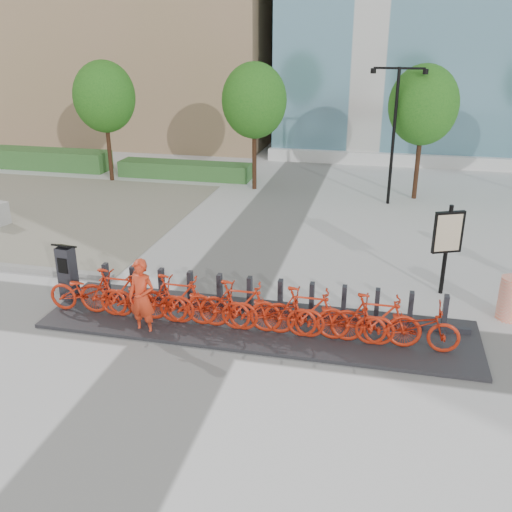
% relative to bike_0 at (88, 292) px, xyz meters
% --- Properties ---
extents(ground, '(120.00, 120.00, 0.00)m').
position_rel_bike_0_xyz_m(ground, '(2.60, 0.05, -0.59)').
color(ground, silver).
extents(gravel_patch, '(14.00, 14.00, 0.00)m').
position_rel_bike_0_xyz_m(gravel_patch, '(-7.40, 7.05, -0.58)').
color(gravel_patch, '#6F6B5B').
rests_on(gravel_patch, ground).
extents(hedge_a, '(10.00, 1.40, 0.90)m').
position_rel_bike_0_xyz_m(hedge_a, '(-11.40, 13.55, -0.14)').
color(hedge_a, '#254D22').
rests_on(hedge_a, ground).
extents(hedge_b, '(6.00, 1.20, 0.70)m').
position_rel_bike_0_xyz_m(hedge_b, '(-2.40, 13.25, -0.24)').
color(hedge_b, '#254D22').
rests_on(hedge_b, ground).
extents(tree_0, '(2.60, 2.60, 5.10)m').
position_rel_bike_0_xyz_m(tree_0, '(-5.40, 12.05, 3.00)').
color(tree_0, '#3D2513').
rests_on(tree_0, ground).
extents(tree_1, '(2.60, 2.60, 5.10)m').
position_rel_bike_0_xyz_m(tree_1, '(1.10, 12.05, 3.00)').
color(tree_1, '#3D2513').
rests_on(tree_1, ground).
extents(tree_2, '(2.60, 2.60, 5.10)m').
position_rel_bike_0_xyz_m(tree_2, '(7.60, 12.05, 3.00)').
color(tree_2, '#3D2513').
rests_on(tree_2, ground).
extents(streetlamp, '(2.00, 0.20, 5.00)m').
position_rel_bike_0_xyz_m(streetlamp, '(6.60, 11.05, 2.55)').
color(streetlamp, black).
rests_on(streetlamp, ground).
extents(dock_pad, '(9.60, 2.40, 0.08)m').
position_rel_bike_0_xyz_m(dock_pad, '(3.90, 0.35, -0.55)').
color(dock_pad, '#262529').
rests_on(dock_pad, ground).
extents(dock_rail_posts, '(8.02, 0.50, 0.85)m').
position_rel_bike_0_xyz_m(dock_rail_posts, '(3.96, 0.82, -0.08)').
color(dock_rail_posts, '#26262C').
rests_on(dock_rail_posts, dock_pad).
extents(bike_0, '(1.93, 0.67, 1.01)m').
position_rel_bike_0_xyz_m(bike_0, '(0.00, 0.00, 0.00)').
color(bike_0, '#B3230D').
rests_on(bike_0, dock_pad).
extents(bike_1, '(1.87, 0.53, 1.12)m').
position_rel_bike_0_xyz_m(bike_1, '(0.72, 0.00, 0.06)').
color(bike_1, '#B3230D').
rests_on(bike_1, dock_pad).
extents(bike_2, '(1.93, 0.67, 1.01)m').
position_rel_bike_0_xyz_m(bike_2, '(1.44, 0.00, 0.00)').
color(bike_2, '#B3230D').
rests_on(bike_2, dock_pad).
extents(bike_3, '(1.87, 0.53, 1.12)m').
position_rel_bike_0_xyz_m(bike_3, '(2.16, 0.00, 0.06)').
color(bike_3, '#B3230D').
rests_on(bike_3, dock_pad).
extents(bike_4, '(1.93, 0.67, 1.01)m').
position_rel_bike_0_xyz_m(bike_4, '(2.88, 0.00, 0.00)').
color(bike_4, '#B3230D').
rests_on(bike_4, dock_pad).
extents(bike_5, '(1.87, 0.53, 1.12)m').
position_rel_bike_0_xyz_m(bike_5, '(3.60, 0.00, 0.06)').
color(bike_5, '#B3230D').
rests_on(bike_5, dock_pad).
extents(bike_6, '(1.93, 0.67, 1.01)m').
position_rel_bike_0_xyz_m(bike_6, '(4.32, 0.00, 0.00)').
color(bike_6, '#B3230D').
rests_on(bike_6, dock_pad).
extents(bike_7, '(1.87, 0.53, 1.12)m').
position_rel_bike_0_xyz_m(bike_7, '(5.04, 0.00, 0.06)').
color(bike_7, '#B3230D').
rests_on(bike_7, dock_pad).
extents(bike_8, '(1.93, 0.67, 1.01)m').
position_rel_bike_0_xyz_m(bike_8, '(5.76, 0.00, 0.00)').
color(bike_8, '#B3230D').
rests_on(bike_8, dock_pad).
extents(bike_9, '(1.87, 0.53, 1.12)m').
position_rel_bike_0_xyz_m(bike_9, '(6.48, 0.00, 0.06)').
color(bike_9, '#B3230D').
rests_on(bike_9, dock_pad).
extents(bike_10, '(1.93, 0.67, 1.01)m').
position_rel_bike_0_xyz_m(bike_10, '(7.20, 0.00, 0.00)').
color(bike_10, '#B3230D').
rests_on(bike_10, dock_pad).
extents(kiosk, '(0.49, 0.43, 1.45)m').
position_rel_bike_0_xyz_m(kiosk, '(-0.82, 0.56, 0.19)').
color(kiosk, '#26262C').
rests_on(kiosk, dock_pad).
extents(worker_red, '(0.69, 0.51, 1.72)m').
position_rel_bike_0_xyz_m(worker_red, '(1.58, -0.53, 0.28)').
color(worker_red, red).
rests_on(worker_red, ground).
extents(construction_barrel, '(0.66, 0.66, 1.02)m').
position_rel_bike_0_xyz_m(construction_barrel, '(9.42, 2.00, -0.08)').
color(construction_barrel, '#FF3E09').
rests_on(construction_barrel, ground).
extents(map_sign, '(0.73, 0.41, 2.30)m').
position_rel_bike_0_xyz_m(map_sign, '(8.03, 3.09, 0.94)').
color(map_sign, black).
rests_on(map_sign, ground).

